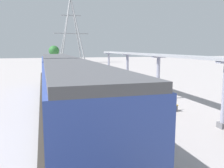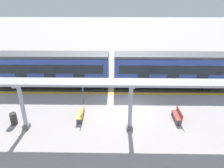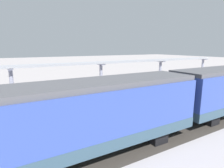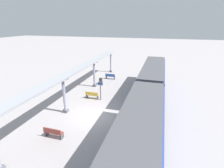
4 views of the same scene
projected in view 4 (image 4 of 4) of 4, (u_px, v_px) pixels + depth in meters
name	position (u px, v px, depth m)	size (l,w,h in m)	color
ground_plane	(93.00, 116.00, 15.72)	(176.00, 176.00, 0.00)	#AAA2A2
tactile_edge_strip	(124.00, 121.00, 14.91)	(0.50, 38.09, 0.01)	gold
trackbed	(145.00, 124.00, 14.41)	(3.20, 50.09, 0.01)	#38332D
train_near_carriage	(153.00, 79.00, 20.43)	(2.65, 11.42, 3.48)	#334BA4
train_far_carriage	(138.00, 141.00, 9.63)	(2.65, 11.42, 3.48)	#334BA4
canopy_pillar_nearest	(111.00, 62.00, 29.28)	(1.10, 0.44, 3.51)	slate
canopy_pillar_second	(94.00, 74.00, 22.46)	(1.10, 0.44, 3.51)	slate
canopy_pillar_third	(64.00, 95.00, 15.81)	(1.10, 0.44, 3.51)	slate
canopy_beam	(62.00, 77.00, 15.21)	(1.20, 30.69, 0.16)	#A8AAB2
bench_near_end	(92.00, 95.00, 19.19)	(1.51, 0.46, 0.86)	gold
bench_mid_platform	(53.00, 133.00, 12.62)	(1.50, 0.45, 0.86)	brown
bench_far_end	(110.00, 76.00, 25.97)	(1.50, 0.45, 0.86)	#3257A3
trash_bin	(101.00, 81.00, 23.77)	(0.48, 0.48, 0.90)	#302F2B
platform_info_sign	(100.00, 89.00, 18.57)	(0.56, 0.10, 2.20)	#4C4C51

